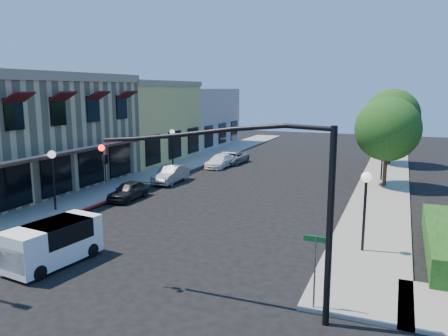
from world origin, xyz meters
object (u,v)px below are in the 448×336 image
at_px(lamppost_right_near, 366,191).
at_px(parked_car_c, 220,161).
at_px(lamppost_right_far, 383,146).
at_px(parked_car_b, 171,174).
at_px(street_tree_b, 392,116).
at_px(parked_car_a, 129,191).
at_px(signal_mast_arm, 260,186).
at_px(street_name_sign, 315,260).
at_px(white_van, 52,241).
at_px(parked_car_d, 233,158).
at_px(street_tree_a, 388,129).
at_px(lamppost_left_far, 172,139).
at_px(lamppost_left_near, 52,165).

distance_m(lamppost_right_near, parked_car_c, 21.99).
bearing_deg(lamppost_right_far, parked_car_b, -156.11).
relative_size(street_tree_b, parked_car_a, 2.05).
relative_size(signal_mast_arm, street_name_sign, 3.20).
distance_m(signal_mast_arm, lamppost_right_far, 22.70).
bearing_deg(parked_car_a, parked_car_c, 85.06).
relative_size(street_tree_b, white_van, 1.74).
relative_size(parked_car_a, parked_car_b, 0.87).
xyz_separation_m(white_van, parked_car_c, (-2.32, 23.04, -0.41)).
height_order(street_name_sign, parked_car_c, street_name_sign).
xyz_separation_m(street_name_sign, parked_car_d, (-12.43, 25.06, -1.14)).
bearing_deg(street_tree_a, lamppost_left_far, 180.00).
bearing_deg(street_tree_b, parked_car_c, -153.57).
xyz_separation_m(street_tree_b, parked_car_a, (-15.00, -20.00, -3.96)).
distance_m(lamppost_left_near, parked_car_d, 19.71).
height_order(lamppost_right_near, white_van, lamppost_right_near).
height_order(lamppost_right_near, parked_car_a, lamppost_right_near).
bearing_deg(lamppost_left_far, lamppost_left_near, -90.00).
bearing_deg(street_tree_a, white_van, -120.42).
relative_size(lamppost_right_near, white_van, 0.89).
bearing_deg(parked_car_a, parked_car_b, 89.10).
bearing_deg(street_tree_b, lamppost_left_near, -125.79).
bearing_deg(lamppost_right_near, street_tree_a, 88.77).
bearing_deg(parked_car_c, street_tree_b, 29.73).
height_order(signal_mast_arm, lamppost_left_far, signal_mast_arm).
distance_m(lamppost_left_far, parked_car_b, 5.48).
relative_size(street_tree_a, signal_mast_arm, 0.81).
relative_size(street_name_sign, parked_car_b, 0.63).
xyz_separation_m(street_name_sign, lamppost_right_far, (1.00, 21.80, 1.04)).
height_order(lamppost_left_far, parked_car_a, lamppost_left_far).
bearing_deg(parked_car_d, parked_car_b, -92.76).
height_order(street_name_sign, lamppost_left_far, lamppost_left_far).
xyz_separation_m(street_name_sign, lamppost_right_near, (1.00, 5.80, 1.04)).
height_order(street_tree_a, white_van, street_tree_a).
bearing_deg(lamppost_left_near, parked_car_b, 76.38).
xyz_separation_m(signal_mast_arm, lamppost_left_far, (-14.36, 20.50, -1.35)).
bearing_deg(lamppost_right_near, lamppost_left_near, 180.00).
distance_m(lamppost_left_far, lamppost_right_far, 17.12).
relative_size(street_tree_a, parked_car_c, 1.62).
height_order(street_name_sign, white_van, street_name_sign).
distance_m(parked_car_a, parked_car_d, 15.31).
relative_size(lamppost_right_far, parked_car_b, 0.90).
relative_size(parked_car_b, parked_car_c, 0.99).
bearing_deg(parked_car_a, parked_car_d, 84.35).
bearing_deg(parked_car_c, parked_car_b, -93.66).
height_order(lamppost_left_near, white_van, lamppost_left_near).
bearing_deg(parked_car_c, white_van, -80.95).
relative_size(signal_mast_arm, lamppost_right_near, 2.24).
relative_size(signal_mast_arm, parked_car_c, 2.00).
relative_size(lamppost_left_far, parked_car_d, 0.88).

